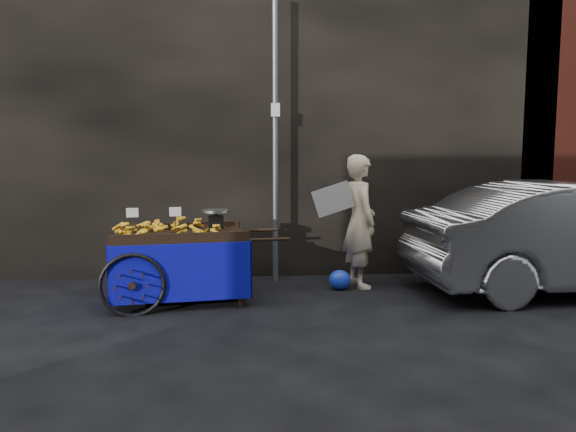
{
  "coord_description": "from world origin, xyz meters",
  "views": [
    {
      "loc": [
        -0.12,
        -6.51,
        1.86
      ],
      "look_at": [
        0.41,
        0.5,
        1.03
      ],
      "focal_mm": 35.0,
      "sensor_mm": 36.0,
      "label": 1
    }
  ],
  "objects": [
    {
      "name": "building_wall",
      "position": [
        0.39,
        2.6,
        2.5
      ],
      "size": [
        13.5,
        2.0,
        5.0
      ],
      "color": "black",
      "rests_on": "ground"
    },
    {
      "name": "vendor",
      "position": [
        1.41,
        0.9,
        0.9
      ],
      "size": [
        0.95,
        0.73,
        1.8
      ],
      "rotation": [
        0.0,
        0.0,
        1.8
      ],
      "color": "beige",
      "rests_on": "ground"
    },
    {
      "name": "plastic_bag",
      "position": [
        1.13,
        0.73,
        0.13
      ],
      "size": [
        0.3,
        0.24,
        0.27
      ],
      "primitive_type": "ellipsoid",
      "color": "blue",
      "rests_on": "ground"
    },
    {
      "name": "street_pole",
      "position": [
        0.3,
        1.3,
        2.01
      ],
      "size": [
        0.12,
        0.1,
        4.0
      ],
      "color": "slate",
      "rests_on": "ground"
    },
    {
      "name": "banana_cart",
      "position": [
        -0.98,
        0.34,
        0.74
      ],
      "size": [
        2.32,
        1.3,
        1.2
      ],
      "rotation": [
        0.0,
        0.0,
        0.13
      ],
      "color": "black",
      "rests_on": "ground"
    },
    {
      "name": "ground",
      "position": [
        0.0,
        0.0,
        0.0
      ],
      "size": [
        80.0,
        80.0,
        0.0
      ],
      "primitive_type": "plane",
      "color": "black",
      "rests_on": "ground"
    }
  ]
}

